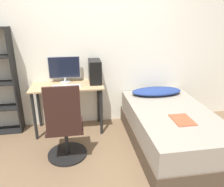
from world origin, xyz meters
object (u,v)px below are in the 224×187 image
(bed, at_px, (171,128))
(monitor, at_px, (64,68))
(office_chair, at_px, (65,131))
(keyboard, at_px, (66,87))
(pc_tower, at_px, (95,71))

(bed, xyz_separation_m, monitor, (-1.45, 0.81, 0.72))
(office_chair, height_order, keyboard, office_chair)
(monitor, distance_m, pc_tower, 0.47)
(office_chair, distance_m, monitor, 1.07)
(bed, distance_m, monitor, 1.81)
(keyboard, xyz_separation_m, pc_tower, (0.43, 0.16, 0.17))
(office_chair, relative_size, monitor, 2.12)
(office_chair, bearing_deg, keyboard, 88.36)
(office_chair, height_order, bed, office_chair)
(monitor, bearing_deg, office_chair, -89.53)
(bed, distance_m, pc_tower, 1.40)
(office_chair, height_order, monitor, monitor)
(office_chair, bearing_deg, monitor, 90.47)
(office_chair, bearing_deg, pc_tower, 60.64)
(pc_tower, bearing_deg, office_chair, -119.36)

